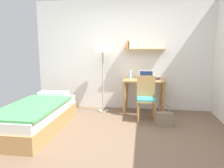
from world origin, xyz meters
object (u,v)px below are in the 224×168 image
object	(u,v)px
bed	(37,116)
handbag	(164,118)
standing_lamp	(103,51)
water_bottle	(130,75)
laptop	(146,77)
desk	(144,86)
desk_chair	(146,97)
book_stack	(157,78)

from	to	relation	value
bed	handbag	xyz separation A→B (m)	(2.33, 0.49, -0.09)
standing_lamp	water_bottle	distance (m)	0.83
laptop	desk	bearing A→B (deg)	-142.50
desk_chair	laptop	distance (m)	0.64
bed	water_bottle	size ratio (longest dim) A/B	9.29
desk_chair	laptop	size ratio (longest dim) A/B	2.75
bed	laptop	xyz separation A→B (m)	(1.98, 1.34, 0.58)
laptop	standing_lamp	bearing A→B (deg)	-175.04
desk	water_bottle	size ratio (longest dim) A/B	4.44
bed	desk_chair	world-z (taller)	desk_chair
standing_lamp	laptop	bearing A→B (deg)	4.96
laptop	water_bottle	xyz separation A→B (m)	(-0.36, -0.05, 0.05)
standing_lamp	book_stack	world-z (taller)	standing_lamp
desk	water_bottle	world-z (taller)	water_bottle
desk_chair	desk	bearing A→B (deg)	94.96
laptop	bed	bearing A→B (deg)	-145.89
desk_chair	laptop	bearing A→B (deg)	90.00
bed	laptop	size ratio (longest dim) A/B	6.00
book_stack	bed	bearing A→B (deg)	-148.37
book_stack	desk	bearing A→B (deg)	-168.44
standing_lamp	handbag	world-z (taller)	standing_lamp
book_stack	handbag	size ratio (longest dim) A/B	0.55
standing_lamp	book_stack	size ratio (longest dim) A/B	6.89
water_bottle	book_stack	world-z (taller)	water_bottle
desk_chair	standing_lamp	bearing A→B (deg)	154.97
desk	water_bottle	distance (m)	0.41
bed	standing_lamp	world-z (taller)	standing_lamp
water_bottle	standing_lamp	bearing A→B (deg)	-176.67
bed	handbag	size ratio (longest dim) A/B	4.64
handbag	desk	bearing A→B (deg)	115.64
desk	handbag	xyz separation A→B (m)	(0.39, -0.82, -0.47)
water_bottle	handbag	xyz separation A→B (m)	(0.71, -0.81, -0.73)
desk	handbag	world-z (taller)	desk
laptop	handbag	distance (m)	1.14
desk	laptop	bearing A→B (deg)	37.50
desk	standing_lamp	xyz separation A→B (m)	(-0.94, -0.05, 0.80)
laptop	book_stack	xyz separation A→B (m)	(0.24, 0.02, -0.03)
handbag	water_bottle	bearing A→B (deg)	131.32
desk_chair	standing_lamp	xyz separation A→B (m)	(-0.98, 0.46, 0.92)
bed	desk_chair	xyz separation A→B (m)	(1.98, 0.80, 0.25)
handbag	book_stack	bearing A→B (deg)	97.41
bed	standing_lamp	size ratio (longest dim) A/B	1.23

